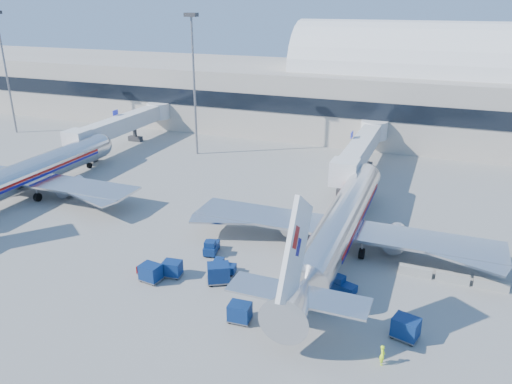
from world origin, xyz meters
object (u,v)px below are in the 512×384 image
at_px(cart_solo_near, 240,312).
at_px(mast_west, 193,65).
at_px(cart_train_a, 219,273).
at_px(cart_open_red, 149,272).
at_px(ramp_worker, 382,355).
at_px(airliner_main, 340,224).
at_px(tug_right, 343,285).
at_px(mast_far_west, 3,55).
at_px(barrier_mid, 453,278).
at_px(barrier_far, 491,285).
at_px(cart_train_c, 151,272).
at_px(jetbridge_near, 363,147).
at_px(barrier_near, 416,271).
at_px(airliner_mid, 25,175).
at_px(cart_solo_far, 406,328).
at_px(tug_lead, 223,267).
at_px(tug_left, 211,247).
at_px(jetbridge_mid, 127,123).

bearing_deg(cart_solo_near, mast_west, 118.45).
xyz_separation_m(cart_train_a, cart_open_red, (-6.69, -1.33, -0.63)).
xyz_separation_m(cart_train_a, ramp_worker, (15.70, -5.75, -0.21)).
height_order(airliner_main, tug_right, airliner_main).
bearing_deg(mast_west, cart_open_red, -68.88).
bearing_deg(mast_far_west, barrier_mid, -19.00).
bearing_deg(mast_far_west, tug_right, -24.82).
height_order(mast_west, cart_train_a, mast_west).
relative_size(barrier_mid, cart_open_red, 1.46).
relative_size(mast_far_west, barrier_far, 7.53).
bearing_deg(cart_open_red, barrier_mid, 25.48).
height_order(airliner_main, barrier_mid, airliner_main).
bearing_deg(tug_right, cart_train_a, -148.96).
height_order(tug_right, ramp_worker, ramp_worker).
relative_size(tug_right, cart_train_c, 1.19).
bearing_deg(cart_solo_near, jetbridge_near, 83.44).
relative_size(barrier_near, barrier_mid, 1.00).
height_order(airliner_mid, ramp_worker, airliner_mid).
bearing_deg(airliner_main, barrier_near, -17.39).
bearing_deg(barrier_mid, airliner_main, 167.50).
relative_size(barrier_near, barrier_far, 1.00).
relative_size(cart_solo_near, cart_solo_far, 0.82).
bearing_deg(tug_lead, barrier_near, 10.99).
height_order(jetbridge_near, ramp_worker, jetbridge_near).
bearing_deg(tug_left, barrier_far, -95.07).
bearing_deg(jetbridge_mid, tug_lead, -44.92).
relative_size(airliner_mid, cart_train_a, 14.08).
xyz_separation_m(barrier_far, ramp_worker, (-7.80, -13.72, 0.34)).
bearing_deg(cart_solo_near, tug_left, 123.90).
bearing_deg(cart_solo_near, airliner_mid, 154.38).
distance_m(jetbridge_near, ramp_worker, 43.63).
xyz_separation_m(barrier_far, cart_solo_far, (-6.55, -10.08, 0.52)).
bearing_deg(barrier_near, ramp_worker, -95.00).
distance_m(barrier_mid, ramp_worker, 14.44).
bearing_deg(barrier_mid, mast_west, 145.86).
bearing_deg(airliner_mid, tug_lead, -14.94).
relative_size(airliner_main, ramp_worker, 23.48).
relative_size(barrier_far, cart_solo_near, 1.54).
height_order(cart_solo_far, ramp_worker, cart_solo_far).
relative_size(mast_far_west, cart_train_a, 8.54).
bearing_deg(cart_open_red, cart_solo_far, 4.53).
bearing_deg(tug_lead, mast_west, 112.36).
distance_m(mast_far_west, cart_solo_near, 78.20).
height_order(airliner_main, cart_train_c, airliner_main).
xyz_separation_m(mast_west, cart_train_c, (15.10, -38.04, -13.88)).
bearing_deg(tug_lead, cart_open_red, -162.89).
bearing_deg(tug_right, cart_open_red, -149.70).
relative_size(jetbridge_mid, tug_lead, 11.48).
bearing_deg(tug_left, tug_lead, -149.82).
bearing_deg(barrier_mid, barrier_far, 0.00).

